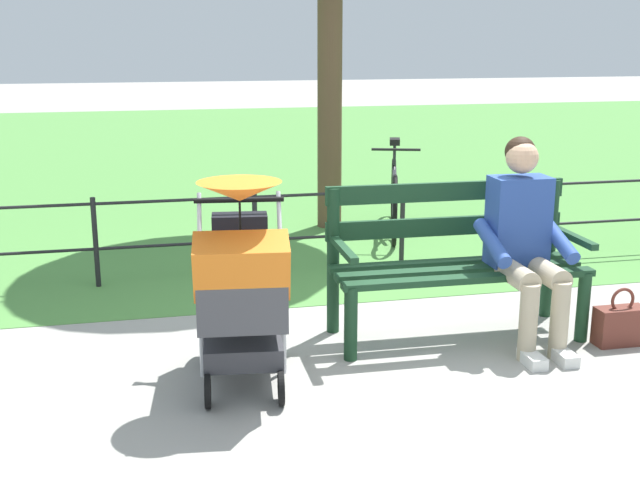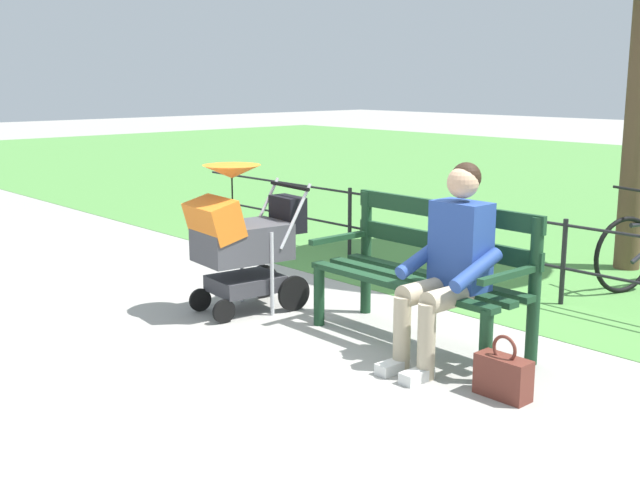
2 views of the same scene
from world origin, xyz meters
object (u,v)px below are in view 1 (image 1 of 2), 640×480
(bicycle, at_px, (394,196))
(person_on_bench, at_px, (525,236))
(park_bench, at_px, (454,254))
(stroller, at_px, (242,282))
(handbag, at_px, (620,325))

(bicycle, bearing_deg, person_on_bench, 88.18)
(park_bench, distance_m, stroller, 1.51)
(park_bench, bearing_deg, bicycle, -99.81)
(park_bench, bearing_deg, stroller, 19.70)
(person_on_bench, xyz_separation_m, handbag, (-0.58, 0.21, -0.55))
(stroller, distance_m, handbag, 2.41)
(park_bench, distance_m, bicycle, 2.72)
(person_on_bench, bearing_deg, bicycle, -91.82)
(handbag, bearing_deg, person_on_bench, -19.93)
(stroller, bearing_deg, bicycle, -120.55)
(park_bench, relative_size, bicycle, 1.01)
(park_bench, height_order, bicycle, park_bench)
(stroller, height_order, bicycle, stroller)
(handbag, height_order, bicycle, bicycle)
(handbag, bearing_deg, stroller, 1.82)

